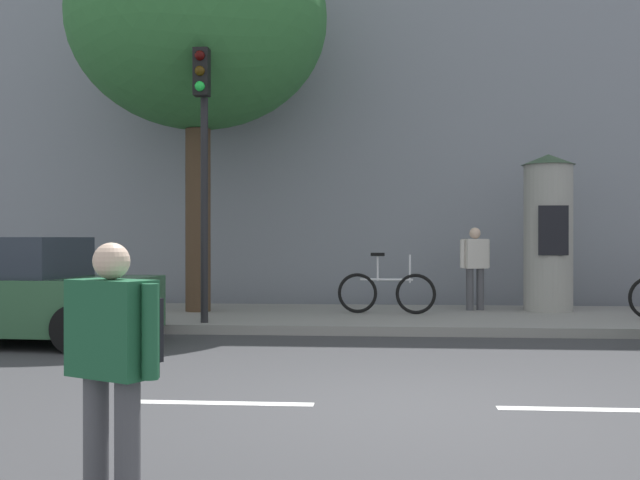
% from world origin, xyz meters
% --- Properties ---
extents(ground_plane, '(80.00, 80.00, 0.00)m').
position_xyz_m(ground_plane, '(0.00, 0.00, 0.00)').
color(ground_plane, '#38383A').
extents(sidewalk_curb, '(36.00, 4.00, 0.15)m').
position_xyz_m(sidewalk_curb, '(0.00, 7.00, 0.07)').
color(sidewalk_curb, gray).
rests_on(sidewalk_curb, ground_plane).
extents(lane_markings, '(25.80, 0.16, 0.01)m').
position_xyz_m(lane_markings, '(-0.00, 0.00, 0.00)').
color(lane_markings, silver).
rests_on(lane_markings, ground_plane).
extents(building_backdrop, '(36.00, 5.00, 10.92)m').
position_xyz_m(building_backdrop, '(0.00, 12.00, 5.46)').
color(building_backdrop, gray).
rests_on(building_backdrop, ground_plane).
extents(traffic_light, '(0.24, 0.45, 4.35)m').
position_xyz_m(traffic_light, '(-3.06, 5.24, 3.07)').
color(traffic_light, black).
rests_on(traffic_light, sidewalk_curb).
extents(poster_column, '(0.98, 0.98, 2.91)m').
position_xyz_m(poster_column, '(2.85, 7.87, 1.63)').
color(poster_column, '#9E9B93').
rests_on(poster_column, sidewalk_curb).
extents(street_tree, '(4.78, 4.78, 7.44)m').
position_xyz_m(street_tree, '(-3.62, 7.27, 5.53)').
color(street_tree, '#4C3826').
rests_on(street_tree, sidewalk_curb).
extents(pedestrian_in_red_top, '(0.60, 0.51, 1.48)m').
position_xyz_m(pedestrian_in_red_top, '(-1.65, -2.87, 0.89)').
color(pedestrian_in_red_top, '#4C4C51').
rests_on(pedestrian_in_red_top, ground_plane).
extents(pedestrian_in_light_jacket, '(0.58, 0.50, 1.55)m').
position_xyz_m(pedestrian_in_light_jacket, '(1.50, 7.93, 1.07)').
color(pedestrian_in_light_jacket, '#4C4C51').
rests_on(pedestrian_in_light_jacket, sidewalk_curb).
extents(bicycle_leaning, '(1.76, 0.27, 1.09)m').
position_xyz_m(bicycle_leaning, '(-0.15, 7.10, 0.54)').
color(bicycle_leaning, black).
rests_on(bicycle_leaning, sidewalk_curb).
extents(parked_car_blue, '(4.12, 2.15, 1.52)m').
position_xyz_m(parked_car_blue, '(-5.62, 3.85, 0.73)').
color(parked_car_blue, '#2D5938').
rests_on(parked_car_blue, ground_plane).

